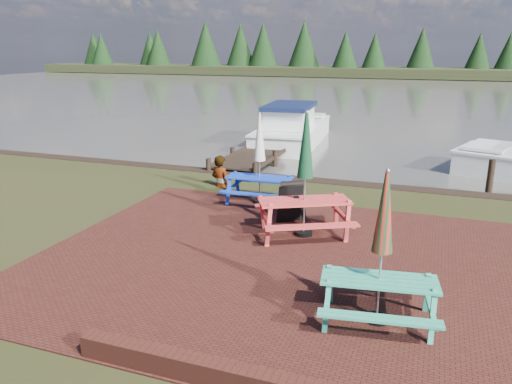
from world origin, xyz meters
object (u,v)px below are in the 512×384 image
Objects in this scene: picnic_table_teal at (380,272)px; jetty at (274,145)px; boat_jetty at (292,131)px; picnic_table_red at (305,194)px; person at (220,156)px; chalkboard at (292,202)px; picnic_table_blue at (260,173)px.

picnic_table_teal reaches higher than jetty.
picnic_table_teal is 0.33× the size of boat_jetty.
person is (-3.24, 3.00, -0.03)m from picnic_table_red.
picnic_table_red reaches higher than boat_jetty.
boat_jetty is 3.90× the size of person.
boat_jetty is at bearing 86.14° from jetty.
boat_jetty reaches higher than chalkboard.
person is at bearing 140.96° from picnic_table_blue.
picnic_table_teal is at bearing -65.24° from jetty.
jetty is at bearing -98.38° from boat_jetty.
picnic_table_red is 1.04m from chalkboard.
picnic_table_blue is at bearing 117.90° from picnic_table_teal.
chalkboard is 0.10× the size of jetty.
person is at bearing -93.29° from boat_jetty.
picnic_table_teal is at bearing -92.25° from chalkboard.
chalkboard is 0.13× the size of boat_jetty.
picnic_table_blue is 9.30m from boat_jetty.
picnic_table_teal is 2.52× the size of chalkboard.
chalkboard is 10.57m from boat_jetty.
picnic_table_blue reaches higher than picnic_table_teal.
picnic_table_teal is at bearing 147.58° from person.
picnic_table_red is at bearing -68.02° from jetty.
chalkboard is at bearing 113.97° from picnic_table_teal.
picnic_table_teal is 7.87m from person.
person is at bearing -86.89° from jetty.
person is (-1.60, 1.15, 0.08)m from picnic_table_blue.
picnic_table_blue reaches higher than boat_jetty.
boat_jetty is 7.98m from person.
chalkboard is 0.51× the size of person.
chalkboard is at bearing -45.64° from picnic_table_blue.
jetty is 5.15× the size of person.
person reaches higher than jetty.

